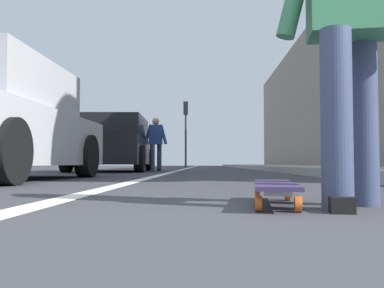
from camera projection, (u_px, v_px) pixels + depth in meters
name	position (u px, v px, depth m)	size (l,w,h in m)	color
ground_plane	(216.00, 172.00, 10.69)	(80.00, 80.00, 0.00)	#38383D
lane_stripe_white	(188.00, 168.00, 20.71)	(52.00, 0.16, 0.01)	silver
sidewalk_curb	(282.00, 167.00, 18.58)	(52.00, 3.20, 0.14)	#9E9B93
building_facade	(326.00, 91.00, 22.66)	(40.00, 1.20, 8.14)	gray
skateboard	(275.00, 187.00, 2.16)	(0.86, 0.29, 0.11)	orange
skater_person	(351.00, 12.00, 2.04)	(0.44, 0.72, 1.64)	#384260
parked_car_mid	(113.00, 145.00, 11.83)	(4.57, 2.16, 1.49)	black
traffic_light	(186.00, 122.00, 26.49)	(0.33, 0.28, 4.09)	#2D2D2D
pedestrian_distant	(156.00, 141.00, 12.27)	(0.43, 0.67, 1.54)	#384260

